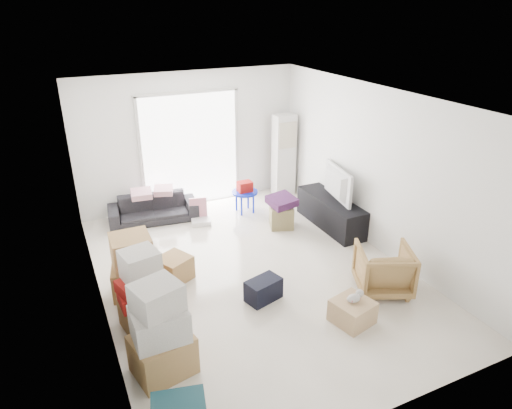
{
  "coord_description": "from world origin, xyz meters",
  "views": [
    {
      "loc": [
        -2.55,
        -5.54,
        3.89
      ],
      "look_at": [
        0.15,
        0.2,
        1.05
      ],
      "focal_mm": 32.0,
      "sensor_mm": 36.0,
      "label": 1
    }
  ],
  "objects": [
    {
      "name": "sliding_door",
      "position": [
        0.0,
        2.98,
        1.24
      ],
      "size": [
        2.1,
        0.04,
        2.33
      ],
      "color": "white",
      "rests_on": "room_shell"
    },
    {
      "name": "plush_bunny",
      "position": [
        0.71,
        -1.64,
        0.38
      ],
      "size": [
        0.26,
        0.15,
        0.13
      ],
      "rotation": [
        0.0,
        0.0,
        0.02
      ],
      "color": "#B2ADA8",
      "rests_on": "wood_crate"
    },
    {
      "name": "kids_table",
      "position": [
        0.79,
        2.11,
        0.46
      ],
      "size": [
        0.52,
        0.52,
        0.65
      ],
      "rotation": [
        0.0,
        0.0,
        0.43
      ],
      "color": "#0D21C3",
      "rests_on": "room_shell"
    },
    {
      "name": "pillow_right",
      "position": [
        -0.72,
        2.54,
        0.71
      ],
      "size": [
        0.39,
        0.35,
        0.11
      ],
      "primitive_type": "cube",
      "rotation": [
        0.0,
        0.0,
        -0.33
      ],
      "color": "#C38E9D",
      "rests_on": "sofa"
    },
    {
      "name": "box_stack_b",
      "position": [
        -1.8,
        -0.61,
        0.49
      ],
      "size": [
        0.67,
        0.64,
        1.13
      ],
      "rotation": [
        0.0,
        0.0,
        0.18
      ],
      "color": "#A07648",
      "rests_on": "room_shell"
    },
    {
      "name": "blanket",
      "position": [
        1.15,
        1.22,
        0.49
      ],
      "size": [
        0.5,
        0.5,
        0.14
      ],
      "primitive_type": "cube",
      "rotation": [
        0.0,
        0.0,
        0.1
      ],
      "color": "#461D4A",
      "rests_on": "ottoman"
    },
    {
      "name": "ac_tower",
      "position": [
        1.95,
        2.65,
        0.88
      ],
      "size": [
        0.45,
        0.3,
        1.75
      ],
      "primitive_type": "cube",
      "color": "silver",
      "rests_on": "room_shell"
    },
    {
      "name": "toy_walker",
      "position": [
        -0.18,
        2.03,
        0.13
      ],
      "size": [
        0.42,
        0.39,
        0.48
      ],
      "rotation": [
        0.0,
        0.0,
        -0.23
      ],
      "color": "silver",
      "rests_on": "room_shell"
    },
    {
      "name": "armchair",
      "position": [
        1.51,
        -1.23,
        0.38
      ],
      "size": [
        0.96,
        0.94,
        0.77
      ],
      "primitive_type": "imported",
      "rotation": [
        0.0,
        0.0,
        2.72
      ],
      "color": "#A37B48",
      "rests_on": "room_shell"
    },
    {
      "name": "sofa",
      "position": [
        -0.96,
        2.5,
        0.33
      ],
      "size": [
        1.71,
        0.69,
        0.65
      ],
      "primitive_type": "imported",
      "rotation": [
        0.0,
        0.0,
        -0.12
      ],
      "color": "#28282D",
      "rests_on": "room_shell"
    },
    {
      "name": "wood_crate",
      "position": [
        0.68,
        -1.65,
        0.16
      ],
      "size": [
        0.57,
        0.57,
        0.31
      ],
      "primitive_type": "cube",
      "rotation": [
        0.0,
        0.0,
        0.23
      ],
      "color": "tan",
      "rests_on": "room_shell"
    },
    {
      "name": "television",
      "position": [
        2.0,
        0.86,
        0.62
      ],
      "size": [
        0.77,
        1.14,
        0.14
      ],
      "primitive_type": "imported",
      "rotation": [
        0.0,
        0.0,
        1.4
      ],
      "color": "black",
      "rests_on": "tv_console"
    },
    {
      "name": "room_shell",
      "position": [
        0.0,
        0.0,
        1.35
      ],
      "size": [
        4.98,
        6.48,
        3.18
      ],
      "color": "white",
      "rests_on": "ground"
    },
    {
      "name": "pillow_left",
      "position": [
        -1.14,
        2.53,
        0.71
      ],
      "size": [
        0.4,
        0.33,
        0.12
      ],
      "primitive_type": "cube",
      "rotation": [
        0.0,
        0.0,
        -0.12
      ],
      "color": "#C38E9D",
      "rests_on": "sofa"
    },
    {
      "name": "duffel_bag",
      "position": [
        -0.16,
        -0.71,
        0.16
      ],
      "size": [
        0.56,
        0.42,
        0.32
      ],
      "primitive_type": "cube",
      "rotation": [
        0.0,
        0.0,
        0.27
      ],
      "color": "black",
      "rests_on": "room_shell"
    },
    {
      "name": "tv_console",
      "position": [
        2.0,
        0.86,
        0.27
      ],
      "size": [
        0.49,
        1.64,
        0.55
      ],
      "primitive_type": "cube",
      "color": "black",
      "rests_on": "room_shell"
    },
    {
      "name": "loose_box",
      "position": [
        -1.16,
        0.34,
        0.19
      ],
      "size": [
        0.6,
        0.6,
        0.37
      ],
      "primitive_type": "cube",
      "rotation": [
        0.0,
        0.0,
        0.47
      ],
      "color": "#A07648",
      "rests_on": "room_shell"
    },
    {
      "name": "box_stack_a",
      "position": [
        -1.8,
        -1.47,
        0.53
      ],
      "size": [
        0.74,
        0.65,
        1.17
      ],
      "rotation": [
        0.0,
        0.0,
        0.13
      ],
      "color": "#A07648",
      "rests_on": "room_shell"
    },
    {
      "name": "ottoman",
      "position": [
        1.15,
        1.22,
        0.21
      ],
      "size": [
        0.53,
        0.53,
        0.42
      ],
      "primitive_type": "cube",
      "rotation": [
        0.0,
        0.0,
        -0.35
      ],
      "color": "#8A8150",
      "rests_on": "room_shell"
    },
    {
      "name": "box_stack_c",
      "position": [
        -1.77,
        0.23,
        0.45
      ],
      "size": [
        0.71,
        0.63,
        0.92
      ],
      "rotation": [
        0.0,
        0.0,
        -0.06
      ],
      "color": "#A07648",
      "rests_on": "room_shell"
    }
  ]
}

